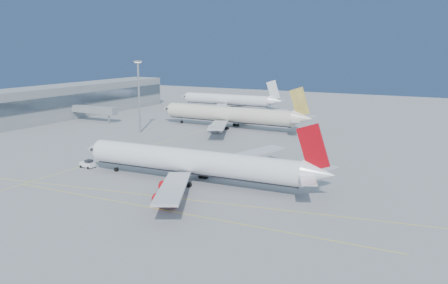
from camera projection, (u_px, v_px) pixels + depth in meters
ground at (192, 191)px, 116.30m from camera, size 500.00×500.00×0.00m
terminal at (80, 99)px, 241.07m from camera, size 18.40×110.00×15.00m
jet_bridge at (96, 110)px, 220.28m from camera, size 23.60×3.60×6.90m
taxiway_lines at (156, 177)px, 128.51m from camera, size 118.86×140.00×0.02m
airliner_virgin at (197, 163)px, 122.59m from camera, size 69.22×62.31×17.11m
airliner_etihad at (232, 115)px, 203.03m from camera, size 69.53×64.28×18.16m
airliner_third at (229, 100)px, 263.85m from camera, size 59.80×55.33×16.09m
pushback_tug at (88, 164)px, 138.41m from camera, size 4.27×2.78×2.33m
light_mast at (139, 90)px, 190.90m from camera, size 2.39×2.39×27.67m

